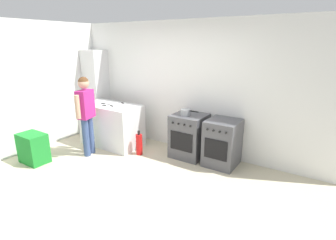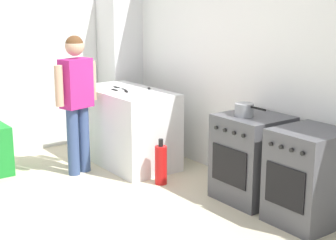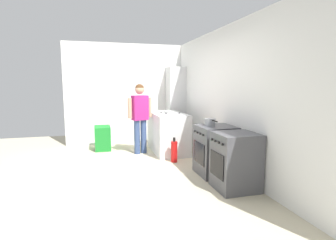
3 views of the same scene
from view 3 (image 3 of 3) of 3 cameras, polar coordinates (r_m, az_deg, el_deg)
ground_plane at (r=4.67m, az=-10.05°, el=-11.81°), size 8.00×8.00×0.00m
back_wall at (r=4.97m, az=12.61°, el=4.66°), size 6.00×0.10×2.60m
side_wall_left at (r=7.03m, az=-9.10°, el=5.63°), size 0.10×3.10×2.60m
counter_unit at (r=6.05m, az=-0.02°, el=-2.73°), size 1.30×0.70×0.90m
oven_left at (r=4.63m, az=10.23°, el=-6.47°), size 0.62×0.62×0.85m
oven_right at (r=4.04m, az=14.50°, el=-8.71°), size 0.56×0.62×0.85m
pot at (r=4.52m, az=9.16°, el=-0.47°), size 0.36×0.18×0.13m
knife_bread at (r=6.06m, az=-0.47°, el=1.63°), size 0.35×0.04×0.01m
knife_carving at (r=5.95m, az=-0.37°, el=1.52°), size 0.32×0.15×0.01m
knife_chef at (r=6.08m, az=-1.56°, el=1.65°), size 0.31×0.05×0.01m
knife_utility at (r=5.88m, az=2.41°, el=1.43°), size 0.24×0.14×0.01m
person at (r=5.86m, az=-6.12°, el=1.54°), size 0.28×0.55×1.56m
fire_extinguisher at (r=5.30m, az=1.35°, el=-6.85°), size 0.13×0.13×0.50m
recycling_crate_lower at (r=6.49m, az=-14.00°, el=-5.03°), size 0.52×0.36×0.28m
recycling_crate_upper at (r=6.44m, az=-14.09°, el=-2.59°), size 0.52×0.36×0.28m
larder_cabinet at (r=7.02m, az=1.69°, el=3.26°), size 0.48×0.44×2.00m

